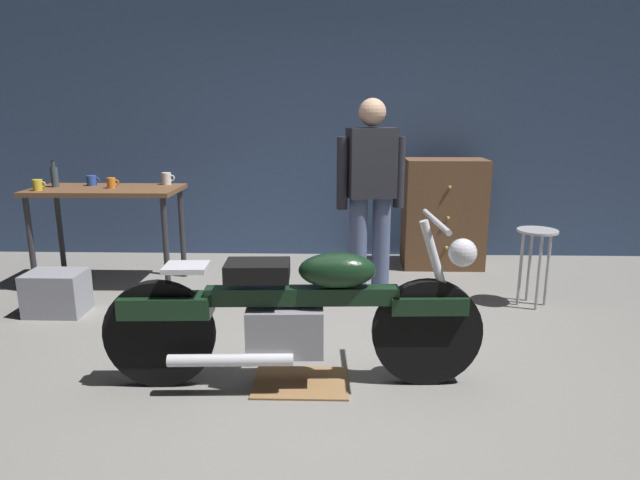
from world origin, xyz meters
TOP-DOWN VIEW (x-y plane):
  - ground_plane at (0.00, 0.00)m, footprint 12.00×12.00m
  - back_wall at (0.00, 2.80)m, footprint 8.00×0.12m
  - workbench at (-1.99, 1.60)m, footprint 1.30×0.64m
  - motorcycle at (-0.16, -0.25)m, footprint 2.19×0.60m
  - person_standing at (0.35, 1.26)m, footprint 0.56×0.30m
  - shop_stool at (1.69, 1.15)m, footprint 0.32×0.32m
  - wooden_dresser at (1.16, 2.30)m, footprint 0.80×0.47m
  - drip_tray at (-0.14, -0.25)m, footprint 0.56×0.40m
  - storage_bin at (-2.14, 0.85)m, footprint 0.44×0.32m
  - mug_blue_enamel at (-2.18, 1.75)m, footprint 0.12×0.09m
  - mug_orange_travel at (-1.93, 1.58)m, footprint 0.11×0.08m
  - mug_yellow_tall at (-2.51, 1.43)m, footprint 0.11×0.08m
  - mug_white_ceramic at (-1.51, 1.84)m, footprint 0.12×0.08m
  - bottle at (-2.46, 1.64)m, footprint 0.06×0.06m

SIDE VIEW (x-z plane):
  - ground_plane at x=0.00m, z-range 0.00..0.00m
  - drip_tray at x=-0.14m, z-range 0.00..0.01m
  - storage_bin at x=-2.14m, z-range 0.00..0.34m
  - motorcycle at x=-0.16m, z-range -0.05..0.95m
  - shop_stool at x=1.69m, z-range 0.18..0.82m
  - wooden_dresser at x=1.16m, z-range 0.00..1.10m
  - workbench at x=-1.99m, z-range 0.34..1.24m
  - person_standing at x=0.35m, z-range 0.09..1.76m
  - mug_blue_enamel at x=-2.18m, z-range 0.90..0.99m
  - mug_orange_travel at x=-1.93m, z-range 0.90..0.99m
  - mug_yellow_tall at x=-2.51m, z-range 0.90..0.99m
  - mug_white_ceramic at x=-1.51m, z-range 0.90..1.01m
  - bottle at x=-2.46m, z-range 0.88..1.12m
  - back_wall at x=0.00m, z-range 0.00..3.10m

